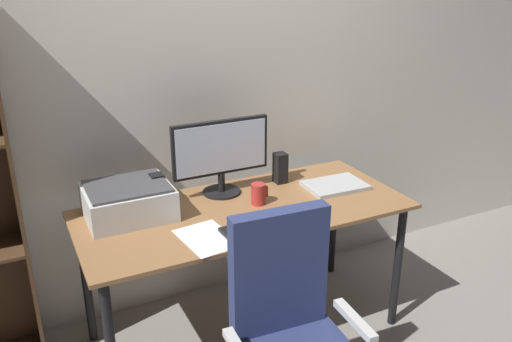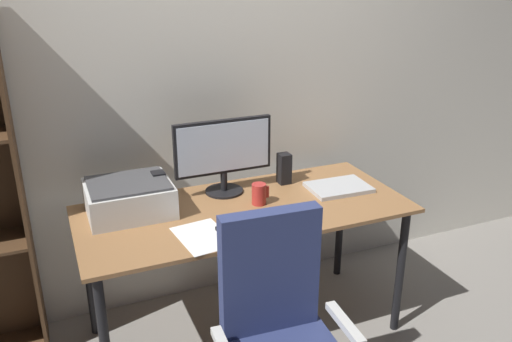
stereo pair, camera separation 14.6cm
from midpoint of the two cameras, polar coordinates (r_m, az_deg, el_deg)
ground_plane at (r=3.03m, az=-2.56°, el=-16.75°), size 12.00×12.00×0.00m
back_wall at (r=2.94m, az=-7.27°, el=10.02°), size 6.40×0.10×2.60m
desk at (r=2.68m, az=-2.79°, el=-5.55°), size 1.64×0.73×0.74m
monitor at (r=2.73m, az=-5.33°, el=2.02°), size 0.52×0.20×0.40m
keyboard at (r=2.43m, az=-2.17°, el=-6.09°), size 0.29×0.12×0.02m
mouse at (r=2.53m, az=1.92°, el=-4.80°), size 0.07×0.10×0.03m
coffee_mug at (r=2.66m, az=-1.30°, el=-2.50°), size 0.09×0.07×0.11m
laptop at (r=2.89m, az=7.08°, el=-1.56°), size 0.33×0.24×0.02m
speaker_left at (r=2.68m, az=-12.08°, el=-2.06°), size 0.06×0.07×0.17m
speaker_right at (r=2.91m, az=1.20°, el=0.31°), size 0.06×0.07×0.17m
printer at (r=2.61m, az=-15.15°, el=-3.13°), size 0.40×0.34×0.16m
paper_sheet at (r=2.37m, az=-7.06°, el=-7.19°), size 0.24×0.32×0.00m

